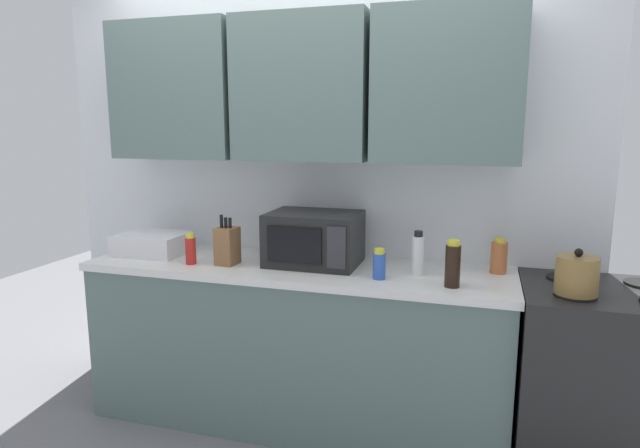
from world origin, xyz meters
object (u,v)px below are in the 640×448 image
object	(u,v)px
bottle_white_jar	(418,254)
stove_range	(602,383)
dish_rack	(153,244)
bottle_soy_dark	(453,264)
bottle_blue_cleaner	(379,265)
microwave	(314,238)
knife_block	(227,245)
bottle_red_sauce	(191,250)
bottle_spice_jar	(499,257)
kettle	(577,275)

from	to	relation	value
bottle_white_jar	stove_range	bearing A→B (deg)	-0.32
dish_rack	bottle_white_jar	size ratio (longest dim) A/B	1.69
bottle_white_jar	bottle_soy_dark	bearing A→B (deg)	-41.02
dish_rack	bottle_blue_cleaner	world-z (taller)	bottle_blue_cleaner
stove_range	microwave	size ratio (longest dim) A/B	1.90
bottle_soy_dark	bottle_white_jar	bearing A→B (deg)	138.98
knife_block	bottle_white_jar	world-z (taller)	knife_block
knife_block	bottle_soy_dark	size ratio (longest dim) A/B	1.22
bottle_white_jar	bottle_red_sauce	distance (m)	1.20
microwave	knife_block	size ratio (longest dim) A/B	1.78
bottle_white_jar	dish_rack	bearing A→B (deg)	179.43
bottle_red_sauce	stove_range	bearing A→B (deg)	3.51
dish_rack	knife_block	size ratio (longest dim) A/B	1.41
microwave	dish_rack	world-z (taller)	microwave
bottle_red_sauce	knife_block	bearing A→B (deg)	16.38
knife_block	bottle_spice_jar	world-z (taller)	knife_block
stove_range	microwave	xyz separation A→B (m)	(-1.43, 0.07, 0.59)
bottle_red_sauce	bottle_spice_jar	distance (m)	1.61
stove_range	bottle_blue_cleaner	bearing A→B (deg)	-173.62
dish_rack	bottle_red_sauce	world-z (taller)	bottle_red_sauce
bottle_soy_dark	microwave	bearing A→B (deg)	163.61
bottle_soy_dark	bottle_spice_jar	size ratio (longest dim) A/B	1.23
bottle_soy_dark	bottle_blue_cleaner	world-z (taller)	bottle_soy_dark
stove_range	bottle_spice_jar	xyz separation A→B (m)	(-0.48, 0.17, 0.53)
kettle	knife_block	world-z (taller)	knife_block
kettle	bottle_blue_cleaner	world-z (taller)	kettle
stove_range	bottle_spice_jar	distance (m)	0.74
microwave	bottle_white_jar	xyz separation A→B (m)	(0.56, -0.06, -0.03)
bottle_white_jar	microwave	bearing A→B (deg)	173.63
bottle_soy_dark	bottle_blue_cleaner	bearing A→B (deg)	174.63
stove_range	kettle	xyz separation A→B (m)	(-0.17, -0.14, 0.54)
kettle	bottle_white_jar	xyz separation A→B (m)	(-0.70, 0.14, 0.01)
dish_rack	bottle_red_sauce	xyz separation A→B (m)	(0.33, -0.15, 0.02)
microwave	bottle_red_sauce	distance (m)	0.67
knife_block	bottle_white_jar	size ratio (longest dim) A/B	1.20
knife_block	bottle_red_sauce	bearing A→B (deg)	-163.62
bottle_red_sauce	kettle	bearing A→B (deg)	-0.40
microwave	bottle_spice_jar	xyz separation A→B (m)	(0.95, 0.10, -0.06)
knife_block	bottle_spice_jar	bearing A→B (deg)	9.65
microwave	bottle_blue_cleaner	size ratio (longest dim) A/B	3.18
stove_range	kettle	distance (m)	0.59
bottle_red_sauce	bottle_spice_jar	bearing A→B (deg)	10.48
bottle_blue_cleaner	microwave	bearing A→B (deg)	154.68
stove_range	bottle_spice_jar	bearing A→B (deg)	161.16
knife_block	bottle_soy_dark	bearing A→B (deg)	-3.79
microwave	dish_rack	distance (m)	0.97
kettle	microwave	distance (m)	1.28
dish_rack	bottle_blue_cleaner	bearing A→B (deg)	-5.75
stove_range	bottle_soy_dark	bearing A→B (deg)	-167.87
microwave	kettle	bearing A→B (deg)	-9.33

